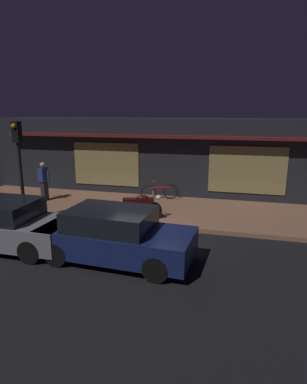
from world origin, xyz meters
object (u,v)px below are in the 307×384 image
Objects in this scene: bicycle_parked at (160,192)px; parked_car_near at (3,224)px; person_photographer at (44,181)px; traffic_light_pole at (19,155)px; parked_car_far at (115,235)px; motorcycle at (139,205)px.

bicycle_parked is 6.72m from parked_car_near.
person_photographer reaches higher than bicycle_parked.
traffic_light_pole reaches higher than bicycle_parked.
traffic_light_pole is 4.86m from parked_car_far.
person_photographer reaches higher than parked_car_far.
parked_car_far is at bearing -0.53° from parked_car_near.
parked_car_near reaches higher than motorcycle.
parked_car_far is at bearing -24.47° from traffic_light_pole.
bicycle_parked is 5.95m from traffic_light_pole.
traffic_light_pole reaches higher than parked_car_near.
parked_car_far reaches higher than bicycle_parked.
parked_car_near is (1.46, -4.44, -0.32)m from person_photographer.
parked_car_far is at bearing -88.29° from bicycle_parked.
motorcycle is 4.44m from traffic_light_pole.
bicycle_parked is at bearing 16.21° from person_photographer.
parked_car_near is (0.61, -1.84, -1.77)m from traffic_light_pole.
motorcycle is at bearing 17.73° from traffic_light_pole.
bicycle_parked is 0.36× the size of parked_car_far.
parked_car_far is (3.51, -0.03, 0.00)m from parked_car_near.
parked_car_far is (4.97, -4.47, -0.32)m from person_photographer.
person_photographer is at bearing 108.19° from parked_car_near.
motorcycle reaches higher than bicycle_parked.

